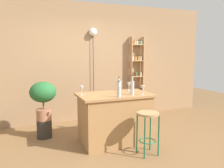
% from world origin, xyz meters
% --- Properties ---
extents(ground, '(12.00, 12.00, 0.00)m').
position_xyz_m(ground, '(0.00, 0.00, 0.00)').
color(ground, brown).
extents(back_wall, '(6.40, 0.10, 2.80)m').
position_xyz_m(back_wall, '(0.00, 1.95, 1.40)').
color(back_wall, '#997551').
rests_on(back_wall, ground).
extents(kitchen_counter, '(1.31, 0.79, 0.90)m').
position_xyz_m(kitchen_counter, '(0.00, 0.30, 0.45)').
color(kitchen_counter, '#9E7042').
rests_on(kitchen_counter, ground).
extents(bar_stool, '(0.35, 0.35, 0.70)m').
position_xyz_m(bar_stool, '(0.30, -0.37, 0.52)').
color(bar_stool, '#196642').
rests_on(bar_stool, ground).
extents(spice_shelf, '(0.36, 0.15, 2.03)m').
position_xyz_m(spice_shelf, '(1.24, 1.81, 1.03)').
color(spice_shelf, tan).
rests_on(spice_shelf, ground).
extents(plant_stool, '(0.29, 0.29, 0.35)m').
position_xyz_m(plant_stool, '(-1.18, 1.01, 0.18)').
color(plant_stool, '#2D2823').
rests_on(plant_stool, ground).
extents(potted_plant, '(0.50, 0.45, 0.74)m').
position_xyz_m(potted_plant, '(-1.18, 1.01, 0.83)').
color(potted_plant, '#A86B4C').
rests_on(potted_plant, plant_stool).
extents(bottle_olive_oil, '(0.07, 0.07, 0.35)m').
position_xyz_m(bottle_olive_oil, '(0.26, 0.12, 1.03)').
color(bottle_olive_oil, '#B2B2B7').
rests_on(bottle_olive_oil, kitchen_counter).
extents(bottle_wine_red, '(0.06, 0.06, 0.28)m').
position_xyz_m(bottle_wine_red, '(-0.05, -0.01, 1.01)').
color(bottle_wine_red, '#B2B2B7').
rests_on(bottle_wine_red, kitchen_counter).
extents(bottle_spirits_clear, '(0.08, 0.08, 0.26)m').
position_xyz_m(bottle_spirits_clear, '(0.23, 0.62, 1.00)').
color(bottle_spirits_clear, '#B2B2B7').
rests_on(bottle_spirits_clear, kitchen_counter).
extents(wine_glass_left, '(0.07, 0.07, 0.16)m').
position_xyz_m(wine_glass_left, '(0.39, 0.51, 1.02)').
color(wine_glass_left, silver).
rests_on(wine_glass_left, kitchen_counter).
extents(wine_glass_center, '(0.07, 0.07, 0.16)m').
position_xyz_m(wine_glass_center, '(-0.58, 0.40, 1.02)').
color(wine_glass_center, silver).
rests_on(wine_glass_center, kitchen_counter).
extents(wine_glass_right, '(0.07, 0.07, 0.16)m').
position_xyz_m(wine_glass_right, '(0.42, 0.03, 1.02)').
color(wine_glass_right, silver).
rests_on(wine_glass_right, kitchen_counter).
extents(pendant_globe_light, '(0.19, 0.19, 2.21)m').
position_xyz_m(pendant_globe_light, '(0.08, 1.84, 2.07)').
color(pendant_globe_light, black).
rests_on(pendant_globe_light, ground).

